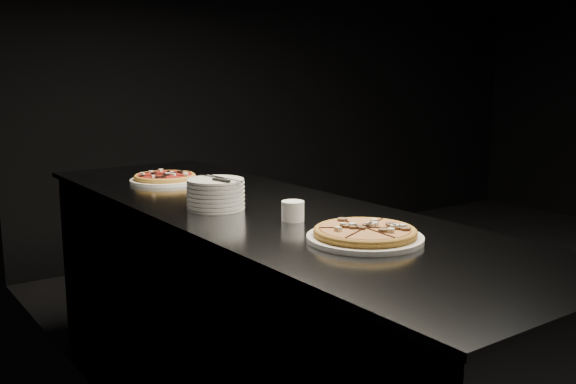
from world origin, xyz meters
TOP-DOWN VIEW (x-y plane):
  - floor at (0.00, 0.00)m, footprint 5.00×5.00m
  - wall_left at (-2.50, 0.00)m, footprint 0.02×5.00m
  - wall_back at (0.00, 2.50)m, footprint 5.00×0.02m
  - counter at (-2.13, 0.00)m, footprint 0.74×2.44m
  - pizza_mushroom at (-2.14, -0.57)m, footprint 0.39×0.39m
  - pizza_tomato at (-2.18, 0.67)m, footprint 0.30×0.30m
  - plate_stack at (-2.27, 0.06)m, footprint 0.20×0.20m
  - cutlery at (-2.26, 0.04)m, footprint 0.07×0.21m
  - ramekin at (-2.16, -0.25)m, footprint 0.07×0.07m

SIDE VIEW (x-z plane):
  - floor at x=0.00m, z-range 0.00..0.00m
  - counter at x=-2.13m, z-range 0.00..0.92m
  - pizza_tomato at x=-2.18m, z-range 0.92..0.96m
  - pizza_mushroom at x=-2.14m, z-range 0.92..0.96m
  - ramekin at x=-2.16m, z-range 0.92..0.99m
  - plate_stack at x=-2.27m, z-range 0.92..1.02m
  - cutlery at x=-2.26m, z-range 1.02..1.03m
  - wall_left at x=-2.50m, z-range 0.00..2.80m
  - wall_back at x=0.00m, z-range 0.00..2.80m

